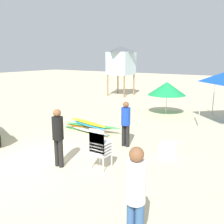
# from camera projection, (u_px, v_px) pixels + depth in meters

# --- Properties ---
(ground) EXTENTS (80.00, 80.00, 0.00)m
(ground) POSITION_uv_depth(u_px,v_px,m) (28.00, 162.00, 7.66)
(ground) COLOR beige
(stacked_plastic_chairs) EXTENTS (0.48, 0.48, 1.20)m
(stacked_plastic_chairs) POSITION_uv_depth(u_px,v_px,m) (99.00, 146.00, 7.01)
(stacked_plastic_chairs) COLOR white
(stacked_plastic_chairs) RESTS_ON ground
(surfboard_pile) EXTENTS (2.77, 0.96, 0.48)m
(surfboard_pile) POSITION_uv_depth(u_px,v_px,m) (89.00, 127.00, 10.62)
(surfboard_pile) COLOR green
(surfboard_pile) RESTS_ON ground
(lifeguard_near_left) EXTENTS (0.32, 0.32, 1.79)m
(lifeguard_near_left) POSITION_uv_depth(u_px,v_px,m) (136.00, 192.00, 3.98)
(lifeguard_near_left) COLOR #33598C
(lifeguard_near_left) RESTS_ON ground
(lifeguard_near_center) EXTENTS (0.32, 0.32, 1.71)m
(lifeguard_near_center) POSITION_uv_depth(u_px,v_px,m) (58.00, 134.00, 7.15)
(lifeguard_near_center) COLOR black
(lifeguard_near_center) RESTS_ON ground
(lifeguard_near_right) EXTENTS (0.32, 0.32, 1.62)m
(lifeguard_near_right) POSITION_uv_depth(u_px,v_px,m) (126.00, 121.00, 8.82)
(lifeguard_near_right) COLOR black
(lifeguard_near_right) RESTS_ON ground
(lifeguard_tower) EXTENTS (1.98, 1.98, 3.94)m
(lifeguard_tower) POSITION_uv_depth(u_px,v_px,m) (121.00, 60.00, 20.26)
(lifeguard_tower) COLOR olive
(lifeguard_tower) RESTS_ON ground
(beach_umbrella_left) EXTENTS (2.07, 2.07, 1.79)m
(beach_umbrella_left) POSITION_uv_depth(u_px,v_px,m) (167.00, 88.00, 13.80)
(beach_umbrella_left) COLOR beige
(beach_umbrella_left) RESTS_ON ground
(cooler_box) EXTENTS (0.57, 0.38, 0.44)m
(cooler_box) POSITION_uv_depth(u_px,v_px,m) (169.00, 149.00, 8.13)
(cooler_box) COLOR white
(cooler_box) RESTS_ON ground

